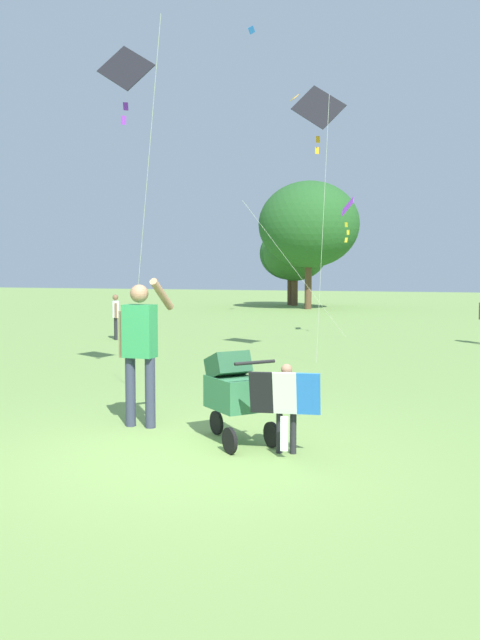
# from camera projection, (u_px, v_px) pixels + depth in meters

# --- Properties ---
(ground_plane) EXTENTS (120.00, 120.00, 0.00)m
(ground_plane) POSITION_uv_depth(u_px,v_px,m) (186.00, 456.00, 6.76)
(ground_plane) COLOR #75994C
(child_with_butterfly_kite) EXTENTS (0.74, 0.41, 0.95)m
(child_with_butterfly_kite) POSITION_uv_depth(u_px,v_px,m) (286.00, 400.00, 6.78)
(child_with_butterfly_kite) COLOR #232328
(child_with_butterfly_kite) RESTS_ON ground
(person_adult_flyer) EXTENTS (0.57, 0.55, 1.84)m
(person_adult_flyer) POSITION_uv_depth(u_px,v_px,m) (140.00, 341.00, 7.97)
(person_adult_flyer) COLOR #33384C
(person_adult_flyer) RESTS_ON ground
(stroller) EXTENTS (1.03, 0.92, 1.03)m
(stroller) POSITION_uv_depth(u_px,v_px,m) (233.00, 389.00, 7.28)
(stroller) COLOR black
(stroller) RESTS_ON ground
(kite_adult_black) EXTENTS (2.32, 2.39, 5.60)m
(kite_adult_black) POSITION_uv_depth(u_px,v_px,m) (127.00, 78.00, 10.34)
(kite_adult_black) COLOR black
(kite_adult_black) RESTS_ON ground
(kite_orange_delta) EXTENTS (1.96, 4.24, 4.12)m
(kite_orange_delta) POSITION_uv_depth(u_px,v_px,m) (344.00, 213.00, 18.62)
(kite_orange_delta) COLOR purple
(kite_orange_delta) RESTS_ON ground
(kite_green_novelty) EXTENTS (1.23, 1.91, 5.82)m
(kite_green_novelty) POSITION_uv_depth(u_px,v_px,m) (319.00, 113.00, 13.38)
(kite_green_novelty) COLOR black
(kite_green_novelty) RESTS_ON ground
(person_red_shirt) EXTENTS (0.30, 0.35, 1.29)m
(person_red_shirt) POSITION_uv_depth(u_px,v_px,m) (116.00, 313.00, 18.44)
(person_red_shirt) COLOR #232328
(person_red_shirt) RESTS_ON ground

